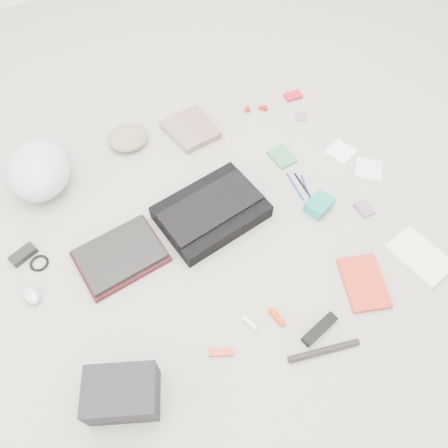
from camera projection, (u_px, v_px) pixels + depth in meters
name	position (u px, v px, depth m)	size (l,w,h in m)	color
ground_plane	(224.00, 231.00, 1.77)	(4.00, 4.00, 0.00)	gray
messenger_bag	(211.00, 212.00, 1.78)	(0.41, 0.29, 0.07)	black
bag_flap	(211.00, 206.00, 1.74)	(0.40, 0.18, 0.01)	black
laptop_sleeve	(121.00, 257.00, 1.69)	(0.32, 0.24, 0.02)	#3C1216
laptop	(120.00, 254.00, 1.67)	(0.30, 0.22, 0.02)	black
bike_helmet	(39.00, 170.00, 1.82)	(0.25, 0.31, 0.19)	#AED9D3
beanie	(128.00, 138.00, 2.00)	(0.18, 0.17, 0.06)	gray
mitten_left	(183.00, 133.00, 2.04)	(0.11, 0.23, 0.03)	gray
mitten_right	(199.00, 126.00, 2.06)	(0.11, 0.23, 0.03)	#7F6255
power_brick	(23.00, 255.00, 1.69)	(0.10, 0.05, 0.03)	black
cable_coil	(39.00, 263.00, 1.68)	(0.07, 0.07, 0.01)	black
mouse	(31.00, 294.00, 1.60)	(0.06, 0.09, 0.04)	#B6B6B7
camera_bag	(122.00, 394.00, 1.36)	(0.22, 0.16, 0.14)	black
multitool	(221.00, 352.00, 1.50)	(0.09, 0.02, 0.01)	#C13A1F
toiletry_tube_white	(250.00, 323.00, 1.55)	(0.02, 0.02, 0.06)	white
toiletry_tube_orange	(277.00, 317.00, 1.56)	(0.02, 0.02, 0.08)	#D53603
u_lock	(319.00, 329.00, 1.53)	(0.15, 0.04, 0.03)	black
bike_pump	(324.00, 351.00, 1.49)	(0.02, 0.02, 0.26)	black
book_red	(364.00, 283.00, 1.63)	(0.15, 0.22, 0.02)	red
book_white	(419.00, 257.00, 1.69)	(0.15, 0.23, 0.02)	silver
notepad	(282.00, 157.00, 1.97)	(0.09, 0.12, 0.01)	#387B42
pen_blue	(295.00, 186.00, 1.88)	(0.01, 0.01, 0.15)	navy
pen_black	(303.00, 186.00, 1.89)	(0.01, 0.01, 0.15)	black
pen_navy	(306.00, 187.00, 1.88)	(0.01, 0.01, 0.14)	navy
accordion_wallet	(319.00, 205.00, 1.80)	(0.10, 0.08, 0.05)	#158C7E
card_deck	(364.00, 209.00, 1.82)	(0.05, 0.08, 0.01)	slate
napkin_top	(341.00, 152.00, 1.99)	(0.11, 0.11, 0.01)	white
napkin_bottom	(369.00, 169.00, 1.94)	(0.12, 0.12, 0.01)	silver
lollipop_a	(247.00, 109.00, 2.13)	(0.03, 0.03, 0.03)	#A91112
lollipop_b	(260.00, 107.00, 2.14)	(0.02, 0.02, 0.02)	#B12E10
lollipop_c	(265.00, 108.00, 2.13)	(0.03, 0.03, 0.03)	#AD1904
altoids_tin	(293.00, 96.00, 2.19)	(0.08, 0.05, 0.02)	red
stamp_sheet	(301.00, 116.00, 2.12)	(0.05, 0.06, 0.00)	gray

